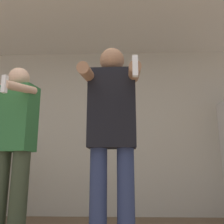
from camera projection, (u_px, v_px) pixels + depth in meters
wall_back at (92, 129)px, 3.90m from camera, size 7.00×0.06×2.55m
person_woman_foreground at (112, 130)px, 1.88m from camera, size 0.43×0.49×1.62m
person_man_side at (13, 144)px, 2.24m from camera, size 0.50×0.59×1.61m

